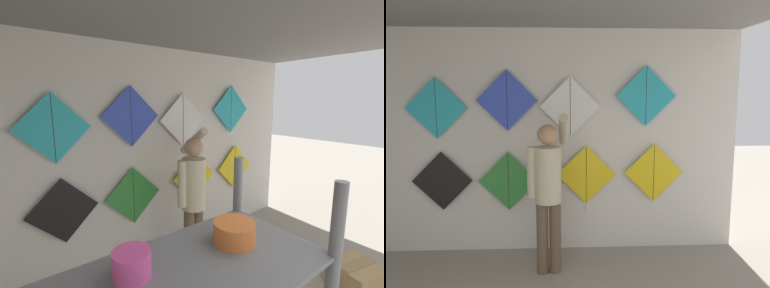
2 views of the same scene
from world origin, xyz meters
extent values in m
cube|color=silver|center=(0.00, 3.48, 1.40)|extent=(4.93, 0.06, 2.80)
cube|color=gray|center=(0.00, 1.72, 2.82)|extent=(4.93, 4.25, 0.04)
cylinder|color=#D84C99|center=(-1.54, 0.90, 1.80)|extent=(0.08, 0.08, 0.06)
cylinder|color=orange|center=(-1.28, 0.86, 1.80)|extent=(0.11, 0.11, 0.05)
cylinder|color=brown|center=(0.00, 2.79, 0.41)|extent=(0.13, 0.13, 0.83)
cylinder|color=brown|center=(0.14, 2.80, 0.41)|extent=(0.13, 0.13, 0.83)
cylinder|color=beige|center=(0.07, 2.80, 1.14)|extent=(0.29, 0.29, 0.62)
sphere|color=tan|center=(0.07, 2.80, 1.58)|extent=(0.22, 0.22, 0.22)
cylinder|color=beige|center=(-0.11, 2.79, 1.17)|extent=(0.10, 0.10, 0.55)
cylinder|color=beige|center=(0.25, 3.04, 1.60)|extent=(0.10, 0.51, 0.40)
cube|color=tan|center=(1.37, 1.43, 0.14)|extent=(0.59, 0.53, 0.28)
cube|color=#A08052|center=(1.37, 1.43, 0.28)|extent=(0.50, 0.23, 0.01)
cube|color=black|center=(-1.26, 3.39, 0.94)|extent=(0.75, 0.01, 0.75)
cylinder|color=black|center=(-1.26, 3.39, 0.94)|extent=(0.01, 0.01, 0.71)
cube|color=#338C38|center=(-0.44, 3.39, 0.92)|extent=(0.75, 0.01, 0.75)
cylinder|color=black|center=(-0.44, 3.39, 0.92)|extent=(0.01, 0.01, 0.71)
cube|color=yellow|center=(0.53, 3.39, 0.99)|extent=(0.75, 0.01, 0.75)
cylinder|color=black|center=(0.53, 3.39, 0.99)|extent=(0.01, 0.01, 0.71)
sphere|color=white|center=(0.53, 3.38, 0.57)|extent=(0.04, 0.04, 0.04)
sphere|color=white|center=(0.53, 3.38, 0.50)|extent=(0.04, 0.04, 0.04)
cube|color=yellow|center=(1.40, 3.39, 1.01)|extent=(0.75, 0.01, 0.75)
cylinder|color=black|center=(1.40, 3.39, 1.01)|extent=(0.01, 0.01, 0.71)
cube|color=#28B2C6|center=(-1.29, 3.39, 1.84)|extent=(0.75, 0.01, 0.75)
cylinder|color=black|center=(-1.29, 3.39, 1.84)|extent=(0.01, 0.01, 0.71)
cube|color=blue|center=(-0.44, 3.39, 1.93)|extent=(0.75, 0.01, 0.75)
cylinder|color=black|center=(-0.44, 3.39, 1.93)|extent=(0.01, 0.01, 0.71)
cube|color=white|center=(0.33, 3.39, 1.85)|extent=(0.75, 0.01, 0.75)
cylinder|color=black|center=(0.33, 3.39, 1.85)|extent=(0.01, 0.01, 0.71)
cube|color=#28B2C6|center=(1.27, 3.39, 1.98)|extent=(0.75, 0.01, 0.75)
cylinder|color=black|center=(1.27, 3.39, 1.98)|extent=(0.01, 0.01, 0.71)
camera|label=1|loc=(-1.72, 0.45, 2.12)|focal=24.00mm
camera|label=2|loc=(0.20, -1.22, 2.07)|focal=35.00mm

